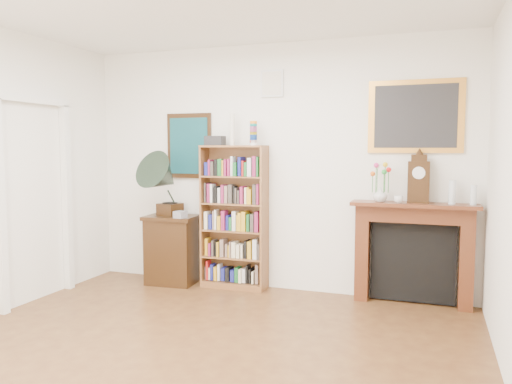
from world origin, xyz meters
TOP-DOWN VIEW (x-y plane):
  - room at (0.00, 0.00)m, footprint 4.51×5.01m
  - door_casing at (-2.21, 1.20)m, footprint 0.08×1.02m
  - teal_poster at (-1.05, 2.48)m, footprint 0.58×0.04m
  - small_picture at (0.00, 2.48)m, footprint 0.26×0.04m
  - gilt_painting at (1.55, 2.48)m, footprint 0.95×0.04m
  - bookshelf at (-0.41, 2.34)m, footprint 0.77×0.28m
  - side_cabinet at (-1.19, 2.26)m, footprint 0.63×0.48m
  - fireplace at (1.57, 2.41)m, footprint 1.26×0.30m
  - gramophone at (-1.21, 2.15)m, footprint 0.59×0.68m
  - cd_stack at (-0.99, 2.12)m, footprint 0.14×0.14m
  - mantel_clock at (1.60, 2.39)m, footprint 0.21×0.13m
  - flower_vase at (1.23, 2.33)m, footprint 0.16×0.16m
  - teacup at (1.42, 2.28)m, footprint 0.12×0.12m
  - bottle_left at (1.93, 2.36)m, footprint 0.07×0.07m
  - bottle_right at (2.12, 2.35)m, footprint 0.06×0.06m

SIDE VIEW (x-z plane):
  - side_cabinet at x=-1.19m, z-range 0.00..0.82m
  - fireplace at x=1.57m, z-range 0.09..1.16m
  - cd_stack at x=-0.99m, z-range 0.82..0.90m
  - bookshelf at x=-0.41m, z-range -0.03..1.88m
  - teacup at x=1.42m, z-range 1.07..1.14m
  - flower_vase at x=1.23m, z-range 1.07..1.22m
  - bottle_right at x=2.12m, z-range 1.07..1.27m
  - bottle_left at x=1.93m, z-range 1.07..1.31m
  - gramophone at x=-1.21m, z-range 0.87..1.65m
  - door_casing at x=-2.21m, z-range 0.18..2.35m
  - mantel_clock at x=1.60m, z-range 1.06..1.55m
  - room at x=0.00m, z-range -0.01..2.81m
  - teal_poster at x=-1.05m, z-range 1.26..2.04m
  - gilt_painting at x=1.55m, z-range 1.58..2.33m
  - small_picture at x=0.00m, z-range 2.20..2.50m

